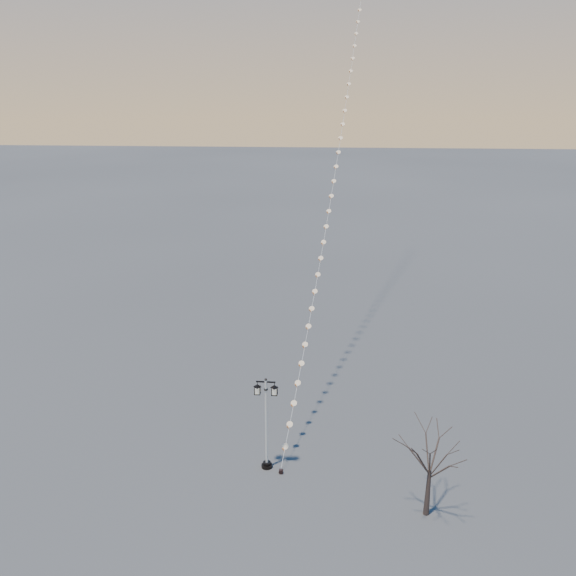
{
  "coord_description": "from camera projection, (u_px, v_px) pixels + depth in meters",
  "views": [
    {
      "loc": [
        1.86,
        -22.0,
        16.56
      ],
      "look_at": [
        -0.23,
        6.23,
        7.07
      ],
      "focal_mm": 37.98,
      "sensor_mm": 36.0,
      "label": 1
    }
  ],
  "objects": [
    {
      "name": "ground",
      "position": [
        283.0,
        489.0,
        26.2
      ],
      "size": [
        300.0,
        300.0,
        0.0
      ],
      "primitive_type": "plane",
      "color": "#444444",
      "rests_on": "ground"
    },
    {
      "name": "street_lamp",
      "position": [
        266.0,
        419.0,
        26.94
      ],
      "size": [
        1.14,
        0.5,
        4.49
      ],
      "rotation": [
        0.0,
        0.0,
        -0.02
      ],
      "color": "black",
      "rests_on": "ground"
    },
    {
      "name": "bare_tree",
      "position": [
        431.0,
        457.0,
        23.86
      ],
      "size": [
        2.32,
        2.32,
        3.85
      ],
      "rotation": [
        0.0,
        0.0,
        -0.09
      ],
      "color": "#352821",
      "rests_on": "ground"
    },
    {
      "name": "kite_train",
      "position": [
        338.0,
        129.0,
        38.92
      ],
      "size": [
        5.12,
        34.84,
        27.9
      ],
      "rotation": [
        0.0,
        0.0,
        0.09
      ],
      "color": "black",
      "rests_on": "ground"
    }
  ]
}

